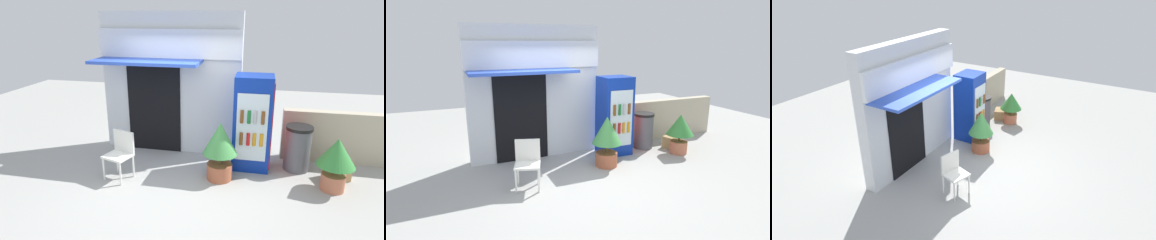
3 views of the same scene
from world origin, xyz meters
The scene contains 9 objects.
ground centered at (0.00, 0.00, 0.00)m, with size 16.00×16.00×0.00m, color #A3A39E.
storefront_building centered at (-0.41, 1.61, 1.52)m, with size 2.93×1.07×2.94m.
drink_cooler centered at (1.36, 1.07, 0.91)m, with size 0.72×0.66×1.82m.
plastic_chair centered at (-0.96, 0.15, 0.51)m, with size 0.55×0.53×0.87m.
potted_plant_near_shop centered at (0.82, 0.45, 0.65)m, with size 0.62×0.62×1.08m.
potted_plant_curbside centered at (2.77, 0.47, 0.59)m, with size 0.63×0.63×0.94m.
trash_bin centered at (2.23, 1.15, 0.44)m, with size 0.51×0.51×0.88m.
stone_boundary_wall centered at (3.37, 1.67, 0.53)m, with size 2.84×0.23×1.05m, color #B7AD93.
cardboard_box centered at (2.92, 0.89, 0.14)m, with size 0.43×0.29×0.29m, color tan.
Camera 3 is at (-5.64, -2.86, 4.24)m, focal length 30.28 mm.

